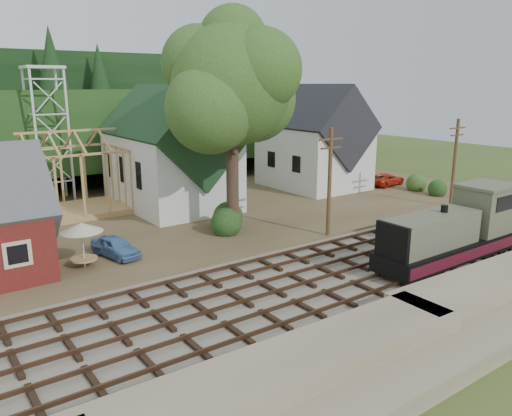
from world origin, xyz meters
TOP-DOWN VIEW (x-y plane):
  - ground at (0.00, 0.00)m, footprint 140.00×140.00m
  - embankment at (0.00, -8.50)m, footprint 64.00×5.00m
  - railroad_bed at (0.00, 0.00)m, footprint 64.00×11.00m
  - village_flat at (0.00, 18.00)m, footprint 64.00×26.00m
  - hillside at (0.00, 42.00)m, footprint 70.00×28.96m
  - ridge at (0.00, 58.00)m, footprint 80.00×20.00m
  - church at (2.00, 19.68)m, footprint 8.40×15.17m
  - farmhouse at (18.00, 19.00)m, footprint 8.40×10.80m
  - timber_frame at (-6.00, 22.00)m, footprint 8.20×6.20m
  - lattice_tower at (-6.00, 28.00)m, footprint 3.20×3.20m
  - big_tree at (2.17, 10.08)m, footprint 10.90×8.40m
  - telegraph_pole_near at (7.00, 5.20)m, footprint 2.20×0.28m
  - telegraph_pole_far at (22.00, 5.20)m, footprint 2.20×0.28m
  - locomotive at (9.85, -3.00)m, footprint 11.25×2.81m
  - car_blue at (-7.02, 9.70)m, footprint 2.42×4.08m
  - car_red at (24.77, 14.78)m, footprint 4.81×2.60m
  - patio_set at (-9.21, 9.03)m, footprint 2.45×2.45m

SIDE VIEW (x-z plane):
  - ground at x=0.00m, z-range 0.00..0.00m
  - embankment at x=0.00m, z-range -0.80..0.80m
  - hillside at x=0.00m, z-range -6.37..6.37m
  - ridge at x=0.00m, z-range -6.00..6.00m
  - railroad_bed at x=0.00m, z-range 0.00..0.16m
  - village_flat at x=0.00m, z-range 0.00..0.30m
  - car_red at x=24.77m, z-range 0.30..1.58m
  - car_blue at x=-7.02m, z-range 0.30..1.60m
  - locomotive at x=9.85m, z-range -0.24..4.28m
  - patio_set at x=-9.21m, z-range 1.26..3.98m
  - timber_frame at x=-6.00m, z-range -0.23..6.76m
  - telegraph_pole_near at x=7.00m, z-range 0.25..8.25m
  - telegraph_pole_far at x=22.00m, z-range 0.25..8.25m
  - farmhouse at x=18.00m, z-range -0.43..10.17m
  - church at x=2.00m, z-range -1.32..11.68m
  - lattice_tower at x=-6.00m, z-range 3.97..16.10m
  - big_tree at x=2.17m, z-range 2.87..17.57m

